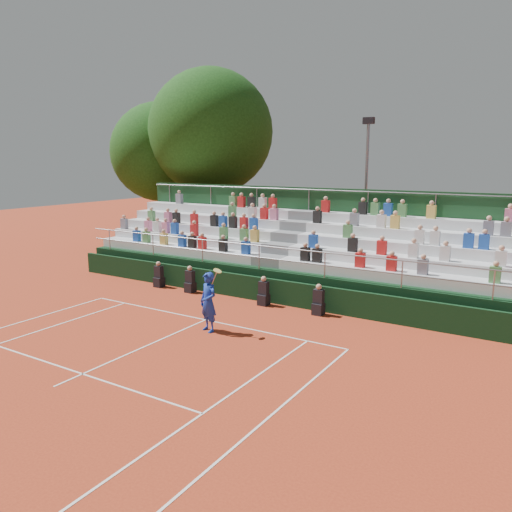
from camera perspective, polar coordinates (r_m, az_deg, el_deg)
The scene contains 8 objects.
ground at distance 18.39m, azimuth -5.79°, elevation -7.29°, with size 90.00×90.00×0.00m, color #AF3A1D.
courtside_wall at distance 20.76m, azimuth -0.44°, elevation -3.66°, with size 20.00×0.15×1.00m, color black.
line_officials at distance 20.90m, azimuth -3.22°, elevation -3.65°, with size 8.38×0.40×1.19m.
grandstand at distance 23.37m, azimuth 3.80°, elevation -0.58°, with size 20.00×5.20×4.40m.
tennis_player at distance 16.93m, azimuth -5.46°, elevation -5.26°, with size 0.96×0.70×2.22m.
tree_west at distance 34.94m, azimuth -10.91°, elevation 11.55°, with size 6.59×6.59×9.53m.
tree_east at distance 32.46m, azimuth -5.20°, elevation 13.93°, with size 7.81×7.81×11.37m.
floodlight_mast at distance 27.87m, azimuth 12.49°, elevation 8.44°, with size 0.60×0.25×7.94m.
Camera 1 is at (10.69, -13.81, 5.73)m, focal length 35.00 mm.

